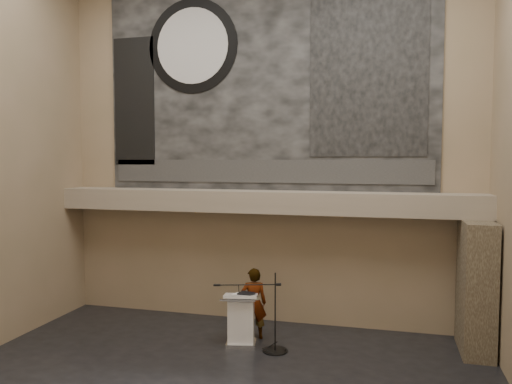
# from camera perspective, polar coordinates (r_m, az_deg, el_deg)

# --- Properties ---
(wall_back) EXTENTS (10.00, 0.02, 8.50)m
(wall_back) POSITION_cam_1_polar(r_m,az_deg,el_deg) (12.00, 0.98, 5.26)
(wall_back) COLOR #897757
(wall_back) RESTS_ON floor
(wall_front) EXTENTS (10.00, 0.02, 8.50)m
(wall_front) POSITION_cam_1_polar(r_m,az_deg,el_deg) (4.65, -23.53, 7.12)
(wall_front) COLOR #897757
(wall_front) RESTS_ON floor
(soffit) EXTENTS (10.00, 0.80, 0.50)m
(soffit) POSITION_cam_1_polar(r_m,az_deg,el_deg) (11.65, 0.50, -1.10)
(soffit) COLOR gray
(soffit) RESTS_ON wall_back
(sprinkler_left) EXTENTS (0.04, 0.04, 0.06)m
(sprinkler_left) POSITION_cam_1_polar(r_m,az_deg,el_deg) (12.13, -6.91, -2.26)
(sprinkler_left) COLOR #B2893D
(sprinkler_left) RESTS_ON soffit
(sprinkler_right) EXTENTS (0.04, 0.04, 0.06)m
(sprinkler_right) POSITION_cam_1_polar(r_m,az_deg,el_deg) (11.31, 9.81, -2.73)
(sprinkler_right) COLOR #B2893D
(sprinkler_right) RESTS_ON soffit
(banner) EXTENTS (8.00, 0.05, 5.00)m
(banner) POSITION_cam_1_polar(r_m,az_deg,el_deg) (12.09, 0.96, 12.15)
(banner) COLOR black
(banner) RESTS_ON wall_back
(banner_text_strip) EXTENTS (7.76, 0.02, 0.55)m
(banner_text_strip) POSITION_cam_1_polar(r_m,az_deg,el_deg) (11.93, 0.90, 2.39)
(banner_text_strip) COLOR #2E2E2E
(banner_text_strip) RESTS_ON banner
(banner_clock_rim) EXTENTS (2.30, 0.02, 2.30)m
(banner_clock_rim) POSITION_cam_1_polar(r_m,az_deg,el_deg) (12.78, -7.27, 16.22)
(banner_clock_rim) COLOR black
(banner_clock_rim) RESTS_ON banner
(banner_clock_face) EXTENTS (1.84, 0.02, 1.84)m
(banner_clock_face) POSITION_cam_1_polar(r_m,az_deg,el_deg) (12.76, -7.31, 16.24)
(banner_clock_face) COLOR silver
(banner_clock_face) RESTS_ON banner
(banner_building_print) EXTENTS (2.60, 0.02, 3.60)m
(banner_building_print) POSITION_cam_1_polar(r_m,az_deg,el_deg) (11.73, 12.66, 12.80)
(banner_building_print) COLOR black
(banner_building_print) RESTS_ON banner
(banner_brick_print) EXTENTS (1.10, 0.02, 3.20)m
(banner_brick_print) POSITION_cam_1_polar(r_m,az_deg,el_deg) (13.25, -13.75, 10.01)
(banner_brick_print) COLOR black
(banner_brick_print) RESTS_ON banner
(stone_pier) EXTENTS (0.60, 1.40, 2.70)m
(stone_pier) POSITION_cam_1_polar(r_m,az_deg,el_deg) (11.25, 23.85, -9.88)
(stone_pier) COLOR #453A2A
(stone_pier) RESTS_ON floor
(lectern) EXTENTS (0.78, 0.62, 1.13)m
(lectern) POSITION_cam_1_polar(r_m,az_deg,el_deg) (10.88, -1.71, -14.37)
(lectern) COLOR silver
(lectern) RESTS_ON floor
(binder) EXTENTS (0.36, 0.32, 0.04)m
(binder) POSITION_cam_1_polar(r_m,az_deg,el_deg) (10.69, -1.13, -11.54)
(binder) COLOR black
(binder) RESTS_ON lectern
(papers) EXTENTS (0.29, 0.32, 0.00)m
(papers) POSITION_cam_1_polar(r_m,az_deg,el_deg) (10.72, -2.10, -11.59)
(papers) COLOR white
(papers) RESTS_ON lectern
(speaker_person) EXTENTS (0.65, 0.52, 1.56)m
(speaker_person) POSITION_cam_1_polar(r_m,az_deg,el_deg) (11.22, -0.27, -12.59)
(speaker_person) COLOR white
(speaker_person) RESTS_ON floor
(mic_stand) EXTENTS (1.46, 0.64, 1.64)m
(mic_stand) POSITION_cam_1_polar(r_m,az_deg,el_deg) (10.67, 1.94, -16.53)
(mic_stand) COLOR black
(mic_stand) RESTS_ON floor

